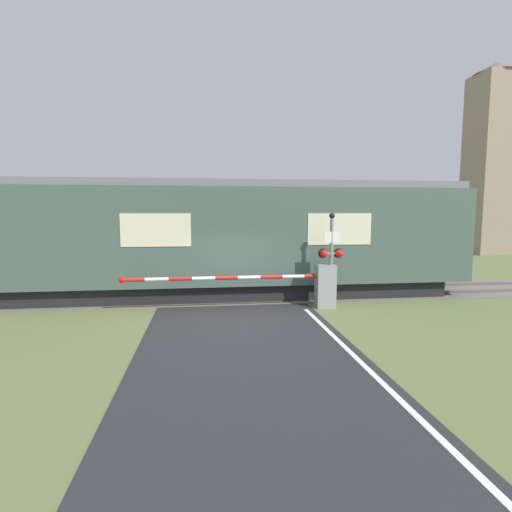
{
  "coord_description": "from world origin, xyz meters",
  "views": [
    {
      "loc": [
        -0.91,
        -10.89,
        3.04
      ],
      "look_at": [
        0.73,
        1.86,
        1.62
      ],
      "focal_mm": 28.0,
      "sensor_mm": 36.0,
      "label": 1
    }
  ],
  "objects": [
    {
      "name": "crossing_barrier",
      "position": [
        2.34,
        1.26,
        0.75
      ],
      "size": [
        6.7,
        0.44,
        1.38
      ],
      "color": "gray",
      "rests_on": "ground_plane"
    },
    {
      "name": "signal_post",
      "position": [
        3.03,
        1.16,
        1.72
      ],
      "size": [
        0.8,
        0.26,
        3.01
      ],
      "color": "gray",
      "rests_on": "ground_plane"
    },
    {
      "name": "ground_plane",
      "position": [
        0.0,
        0.0,
        0.0
      ],
      "size": [
        80.0,
        80.0,
        0.0
      ],
      "primitive_type": "plane",
      "color": "#5B6B3D"
    },
    {
      "name": "track_bed",
      "position": [
        0.0,
        3.41,
        0.02
      ],
      "size": [
        36.0,
        3.2,
        0.13
      ],
      "color": "#666056",
      "rests_on": "ground_plane"
    },
    {
      "name": "distant_building",
      "position": [
        19.74,
        16.21,
        6.86
      ],
      "size": [
        3.08,
        3.08,
        13.57
      ],
      "color": "gray",
      "rests_on": "ground_plane"
    },
    {
      "name": "train",
      "position": [
        -2.43,
        3.41,
        2.1
      ],
      "size": [
        21.75,
        2.95,
        4.11
      ],
      "color": "black",
      "rests_on": "ground_plane"
    }
  ]
}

